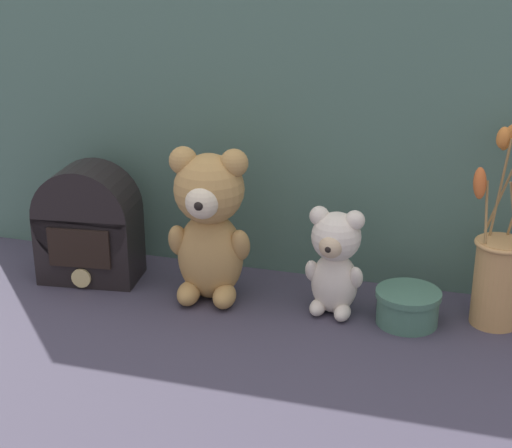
{
  "coord_description": "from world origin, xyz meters",
  "views": [
    {
      "loc": [
        0.37,
        -1.21,
        0.64
      ],
      "look_at": [
        0.0,
        0.02,
        0.15
      ],
      "focal_mm": 55.0,
      "sensor_mm": 36.0,
      "label": 1
    }
  ],
  "objects_px": {
    "flower_vase": "(500,267)",
    "vintage_radio": "(89,227)",
    "teddy_bear_large": "(209,222)",
    "teddy_bear_medium": "(335,260)",
    "decorative_tin_tall": "(408,307)"
  },
  "relations": [
    {
      "from": "flower_vase",
      "to": "vintage_radio",
      "type": "height_order",
      "value": "flower_vase"
    },
    {
      "from": "teddy_bear_large",
      "to": "teddy_bear_medium",
      "type": "bearing_deg",
      "value": 1.26
    },
    {
      "from": "teddy_bear_large",
      "to": "vintage_radio",
      "type": "xyz_separation_m",
      "value": [
        -0.25,
        0.02,
        -0.04
      ]
    },
    {
      "from": "teddy_bear_medium",
      "to": "flower_vase",
      "type": "distance_m",
      "value": 0.28
    },
    {
      "from": "flower_vase",
      "to": "decorative_tin_tall",
      "type": "relative_size",
      "value": 3.03
    },
    {
      "from": "teddy_bear_large",
      "to": "decorative_tin_tall",
      "type": "distance_m",
      "value": 0.38
    },
    {
      "from": "teddy_bear_medium",
      "to": "decorative_tin_tall",
      "type": "height_order",
      "value": "teddy_bear_medium"
    },
    {
      "from": "teddy_bear_large",
      "to": "flower_vase",
      "type": "xyz_separation_m",
      "value": [
        0.5,
        0.05,
        -0.04
      ]
    },
    {
      "from": "teddy_bear_large",
      "to": "vintage_radio",
      "type": "distance_m",
      "value": 0.25
    },
    {
      "from": "teddy_bear_medium",
      "to": "decorative_tin_tall",
      "type": "relative_size",
      "value": 1.74
    },
    {
      "from": "flower_vase",
      "to": "vintage_radio",
      "type": "relative_size",
      "value": 1.49
    },
    {
      "from": "teddy_bear_large",
      "to": "teddy_bear_medium",
      "type": "relative_size",
      "value": 1.46
    },
    {
      "from": "teddy_bear_medium",
      "to": "teddy_bear_large",
      "type": "bearing_deg",
      "value": -178.74
    },
    {
      "from": "vintage_radio",
      "to": "decorative_tin_tall",
      "type": "height_order",
      "value": "vintage_radio"
    },
    {
      "from": "teddy_bear_medium",
      "to": "decorative_tin_tall",
      "type": "bearing_deg",
      "value": -1.04
    }
  ]
}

